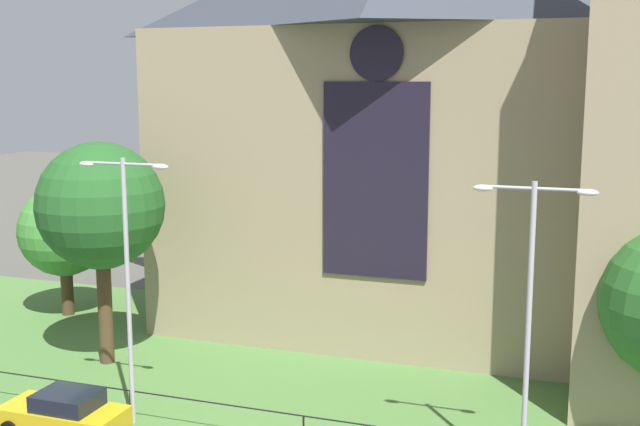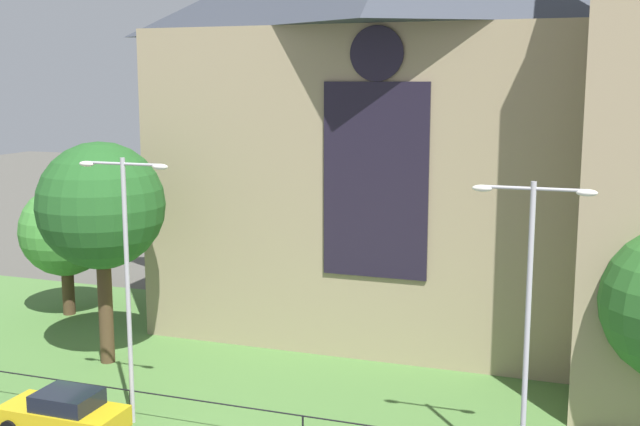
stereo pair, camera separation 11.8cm
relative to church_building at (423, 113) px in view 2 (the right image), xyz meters
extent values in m
plane|color=#56544C|center=(-3.01, -6.42, -10.27)|extent=(160.00, 160.00, 0.00)
cube|color=#517F3D|center=(-3.01, -8.42, -10.27)|extent=(120.00, 20.00, 0.01)
cube|color=tan|center=(-0.77, 0.63, -3.27)|extent=(22.00, 12.00, 14.00)
cube|color=black|center=(-0.77, -5.42, -2.57)|extent=(4.40, 0.16, 8.00)
cylinder|color=black|center=(-0.77, -5.42, 2.53)|extent=(2.20, 0.15, 2.20)
cylinder|color=black|center=(-0.77, -13.92, -9.17)|extent=(25.70, 0.05, 0.05)
cylinder|color=black|center=(-7.20, -13.92, -9.72)|extent=(0.06, 0.07, 1.10)
cylinder|color=#4C3823|center=(-17.25, -3.85, -8.96)|extent=(0.61, 0.61, 2.63)
sphere|color=#428C38|center=(-17.25, -3.85, -5.94)|extent=(4.53, 4.53, 4.53)
cylinder|color=#4C3823|center=(-11.36, -9.16, -7.90)|extent=(0.60, 0.60, 4.74)
sphere|color=#235B23|center=(-11.36, -9.16, -3.57)|extent=(5.23, 5.23, 5.23)
cylinder|color=#B2B2B7|center=(-7.05, -14.02, -5.66)|extent=(0.16, 0.16, 9.23)
cylinder|color=#B2B2B7|center=(-7.75, -14.02, -1.24)|extent=(1.40, 0.10, 0.10)
cylinder|color=#B2B2B7|center=(-6.35, -14.02, -1.24)|extent=(1.40, 0.10, 0.10)
ellipsoid|color=white|center=(-8.45, -14.02, -1.29)|extent=(0.57, 0.26, 0.20)
ellipsoid|color=white|center=(-5.65, -14.02, -1.29)|extent=(0.57, 0.26, 0.20)
cylinder|color=#B2B2B7|center=(6.09, -14.02, -5.78)|extent=(0.16, 0.16, 8.99)
cylinder|color=#B2B2B7|center=(5.39, -14.02, -1.48)|extent=(1.40, 0.10, 0.10)
cylinder|color=#B2B2B7|center=(6.79, -14.02, -1.48)|extent=(1.40, 0.10, 0.10)
ellipsoid|color=white|center=(4.69, -14.02, -1.53)|extent=(0.57, 0.26, 0.20)
ellipsoid|color=white|center=(7.49, -14.02, -1.53)|extent=(0.57, 0.26, 0.20)
cube|color=gold|center=(-8.73, -15.59, -9.66)|extent=(4.20, 1.81, 0.70)
cube|color=black|center=(-8.53, -15.59, -9.04)|extent=(2.00, 1.60, 0.55)
cylinder|color=black|center=(-10.20, -14.68, -9.95)|extent=(0.64, 0.22, 0.64)
cylinder|color=black|center=(-7.26, -14.69, -9.95)|extent=(0.64, 0.22, 0.64)
camera|label=1|loc=(7.60, -36.47, 1.45)|focal=44.57mm
camera|label=2|loc=(7.71, -36.43, 1.45)|focal=44.57mm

